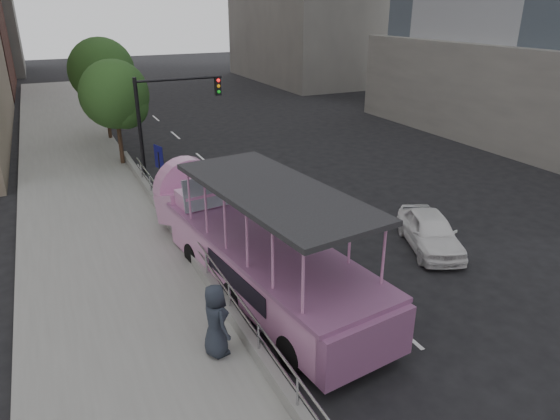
% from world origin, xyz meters
% --- Properties ---
extents(ground, '(160.00, 160.00, 0.00)m').
position_xyz_m(ground, '(0.00, 0.00, 0.00)').
color(ground, black).
extents(sidewalk, '(5.50, 80.00, 0.30)m').
position_xyz_m(sidewalk, '(-5.75, 10.00, 0.15)').
color(sidewalk, '#9C9D97').
rests_on(sidewalk, ground).
extents(kerb_wall, '(0.24, 30.00, 0.36)m').
position_xyz_m(kerb_wall, '(-3.12, 2.00, 0.48)').
color(kerb_wall, gray).
rests_on(kerb_wall, sidewalk).
extents(guardrail, '(0.07, 22.00, 0.71)m').
position_xyz_m(guardrail, '(-3.12, 2.00, 1.14)').
color(guardrail, '#B2B3B7').
rests_on(guardrail, kerb_wall).
extents(duck_boat, '(3.92, 11.15, 3.63)m').
position_xyz_m(duck_boat, '(-1.73, 2.01, 1.35)').
color(duck_boat, black).
rests_on(duck_boat, ground).
extents(car, '(2.95, 4.23, 1.34)m').
position_xyz_m(car, '(5.05, 1.40, 0.67)').
color(car, white).
rests_on(car, ground).
extents(pedestrian_far, '(0.74, 1.01, 1.89)m').
position_xyz_m(pedestrian_far, '(-3.93, -1.29, 1.24)').
color(pedestrian_far, '#282F3B').
rests_on(pedestrian_far, sidewalk).
extents(parking_sign, '(0.21, 0.65, 2.97)m').
position_xyz_m(parking_sign, '(-2.89, 8.78, 1.84)').
color(parking_sign, black).
rests_on(parking_sign, ground).
extents(traffic_signal, '(4.20, 0.32, 5.20)m').
position_xyz_m(traffic_signal, '(-1.70, 12.50, 3.50)').
color(traffic_signal, black).
rests_on(traffic_signal, ground).
extents(street_tree_near, '(3.52, 3.52, 5.72)m').
position_xyz_m(street_tree_near, '(-3.30, 15.93, 3.82)').
color(street_tree_near, '#342017').
rests_on(street_tree_near, ground).
extents(street_tree_far, '(3.97, 3.97, 6.45)m').
position_xyz_m(street_tree_far, '(-3.10, 21.93, 4.31)').
color(street_tree_far, '#342017').
rests_on(street_tree_far, ground).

